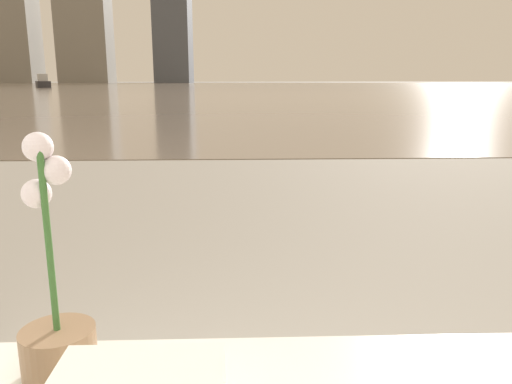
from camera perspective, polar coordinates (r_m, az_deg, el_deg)
potted_orchid at (r=1.00m, az=-21.85°, el=-13.27°), size 0.14×0.14×0.45m
harbor_water at (r=61.84m, az=-2.06°, el=11.88°), size 180.00×110.00×0.01m
harbor_boat_1 at (r=64.86m, az=-23.17°, el=11.42°), size 3.01×4.36×1.55m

